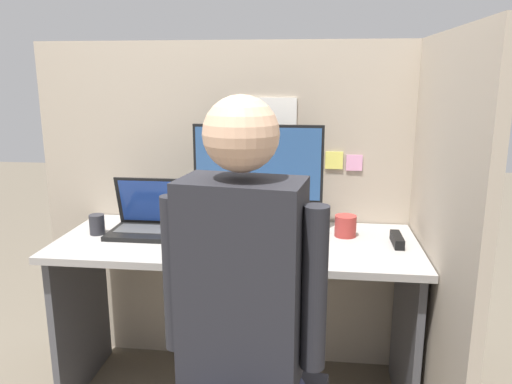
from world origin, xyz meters
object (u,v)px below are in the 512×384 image
Objects in this scene: office_chair at (243,374)px; carrot_toy at (204,245)px; laptop at (147,222)px; paper_box at (258,221)px; stapler at (397,240)px; pen_cup at (97,224)px; person at (242,314)px; coffee_mug at (345,226)px; monitor at (258,166)px.

carrot_toy is at bearing 115.11° from office_chair.
paper_box is at bearing 11.51° from laptop.
office_chair reaches higher than stapler.
laptop is 1.09m from stapler.
laptop is at bearing 11.83° from pen_cup.
paper_box is 0.50m from laptop.
person is (0.02, -0.16, 0.29)m from office_chair.
pen_cup is (-0.74, 0.63, 0.28)m from office_chair.
carrot_toy is 0.63m from coffee_mug.
monitor reaches higher than carrot_toy.
monitor reaches higher than stapler.
coffee_mug is 1.10m from pen_cup.
coffee_mug is at bearing -6.89° from monitor.
paper_box is 0.32× the size of office_chair.
monitor is 3.78× the size of carrot_toy.
laptop is at bearing 123.67° from person.
stapler is at bearing -22.29° from coffee_mug.
pen_cup is (-0.21, -0.04, -0.00)m from laptop.
monitor is 0.58× the size of office_chair.
stapler is at bearing -12.48° from monitor.
laptop is 3.49× the size of pen_cup.
monitor is 0.96m from person.
pen_cup is at bearing -168.17° from laptop.
monitor reaches higher than paper_box.
laptop reaches higher than paper_box.
stapler is (0.60, -0.13, -0.27)m from monitor.
laptop reaches higher than stapler.
monitor is at bearing 93.87° from person.
monitor is 0.56m from laptop.
monitor is 0.94m from office_chair.
carrot_toy is at bearing -156.97° from coffee_mug.
person reaches higher than paper_box.
stapler is 0.89m from office_chair.
carrot_toy is at bearing 111.28° from person.
stapler is 1.03× the size of carrot_toy.
person is 14.85× the size of coffee_mug.
office_chair is 11.22× the size of pen_cup.
laptop is 0.31× the size of office_chair.
stapler is (1.09, -0.03, -0.03)m from laptop.
office_chair is at bearing -131.21° from stapler.
carrot_toy is at bearing -32.13° from laptop.
person reaches higher than monitor.
monitor is at bearing 11.83° from pen_cup.
coffee_mug reaches higher than carrot_toy.
stapler is (0.60, -0.13, -0.02)m from paper_box.
pen_cup is (-0.70, -0.14, 0.00)m from paper_box.
carrot_toy is 1.72× the size of pen_cup.
person is at bearing -110.44° from coffee_mug.
carrot_toy is 1.63× the size of coffee_mug.
person is at bearing -86.13° from monitor.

